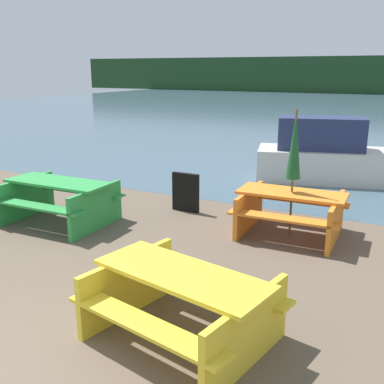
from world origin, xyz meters
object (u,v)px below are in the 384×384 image
(picnic_table_green, at_px, (59,197))
(boat, at_px, (346,158))
(picnic_table_orange, at_px, (291,209))
(umbrella_darkgreen, at_px, (295,146))
(signboard, at_px, (186,192))
(picnic_table_yellow, at_px, (182,298))

(picnic_table_green, bearing_deg, boat, 54.06)
(picnic_table_green, distance_m, picnic_table_orange, 4.02)
(picnic_table_orange, xyz_separation_m, boat, (0.18, 4.22, 0.12))
(umbrella_darkgreen, height_order, signboard, umbrella_darkgreen)
(umbrella_darkgreen, height_order, boat, umbrella_darkgreen)
(picnic_table_green, relative_size, picnic_table_orange, 1.10)
(picnic_table_yellow, height_order, boat, boat)
(picnic_table_yellow, distance_m, picnic_table_orange, 3.43)
(signboard, bearing_deg, boat, 59.15)
(picnic_table_orange, bearing_deg, umbrella_darkgreen, -90.00)
(signboard, bearing_deg, picnic_table_green, -135.84)
(picnic_table_green, xyz_separation_m, boat, (3.99, 5.51, 0.10))
(picnic_table_green, bearing_deg, signboard, 44.16)
(picnic_table_orange, distance_m, signboard, 2.16)
(picnic_table_orange, bearing_deg, signboard, 171.11)
(picnic_table_yellow, height_order, umbrella_darkgreen, umbrella_darkgreen)
(picnic_table_green, xyz_separation_m, signboard, (1.67, 1.63, -0.10))
(picnic_table_green, relative_size, boat, 0.41)
(picnic_table_yellow, relative_size, signboard, 2.74)
(boat, bearing_deg, picnic_table_yellow, -107.99)
(picnic_table_green, bearing_deg, picnic_table_orange, 18.72)
(picnic_table_yellow, xyz_separation_m, picnic_table_orange, (0.16, 3.43, 0.00))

